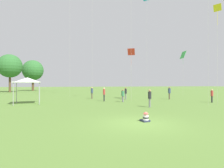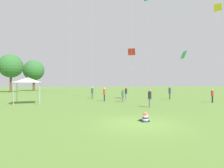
{
  "view_description": "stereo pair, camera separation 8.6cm",
  "coord_description": "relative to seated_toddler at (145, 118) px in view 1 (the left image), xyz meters",
  "views": [
    {
      "loc": [
        -3.99,
        -9.06,
        2.2
      ],
      "look_at": [
        0.17,
        6.59,
        2.22
      ],
      "focal_mm": 28.0,
      "sensor_mm": 36.0,
      "label": 1
    },
    {
      "loc": [
        -3.91,
        -9.08,
        2.2
      ],
      "look_at": [
        0.17,
        6.59,
        2.22
      ],
      "focal_mm": 28.0,
      "sensor_mm": 36.0,
      "label": 2
    }
  ],
  "objects": [
    {
      "name": "kite_4",
      "position": [
        15.69,
        17.37,
        7.12
      ],
      "size": [
        0.76,
        1.47,
        8.09
      ],
      "rotation": [
        0.0,
        0.0,
        3.78
      ],
      "color": "green",
      "rests_on": "ground"
    },
    {
      "name": "person_standing_7",
      "position": [
        3.86,
        14.47,
        0.83
      ],
      "size": [
        0.33,
        0.33,
        1.74
      ],
      "rotation": [
        0.0,
        0.0,
        4.74
      ],
      "color": "slate",
      "rests_on": "ground"
    },
    {
      "name": "ground_plane",
      "position": [
        -0.55,
        -0.36,
        -0.22
      ],
      "size": [
        300.0,
        300.0,
        0.0
      ],
      "primitive_type": "plane",
      "color": "#567A33"
    },
    {
      "name": "distant_tree_1",
      "position": [
        -19.38,
        44.06,
        6.97
      ],
      "size": [
        6.37,
        6.37,
        10.42
      ],
      "color": "brown",
      "rests_on": "ground"
    },
    {
      "name": "seated_toddler",
      "position": [
        0.0,
        0.0,
        0.0
      ],
      "size": [
        0.49,
        0.58,
        0.56
      ],
      "rotation": [
        0.0,
        0.0,
        0.13
      ],
      "color": "#282D47",
      "rests_on": "ground"
    },
    {
      "name": "canopy_tent",
      "position": [
        -8.69,
        11.91,
        2.43
      ],
      "size": [
        3.06,
        3.06,
        2.97
      ],
      "rotation": [
        0.0,
        0.0,
        0.12
      ],
      "color": "white",
      "rests_on": "ground"
    },
    {
      "name": "person_standing_5",
      "position": [
        10.12,
        13.08,
        0.86
      ],
      "size": [
        0.52,
        0.52,
        1.81
      ],
      "rotation": [
        0.0,
        0.0,
        5.64
      ],
      "color": "brown",
      "rests_on": "ground"
    },
    {
      "name": "distant_tree_0",
      "position": [
        -15.29,
        54.58,
        6.68
      ],
      "size": [
        6.85,
        6.85,
        10.36
      ],
      "color": "brown",
      "rests_on": "ground"
    },
    {
      "name": "kite_6",
      "position": [
        4.96,
        15.14,
        6.69
      ],
      "size": [
        1.2,
        1.0,
        7.53
      ],
      "rotation": [
        0.0,
        0.0,
        1.85
      ],
      "color": "red",
      "rests_on": "ground"
    },
    {
      "name": "person_standing_4",
      "position": [
        12.45,
        7.75,
        0.75
      ],
      "size": [
        0.36,
        0.36,
        1.6
      ],
      "rotation": [
        0.0,
        0.0,
        1.85
      ],
      "color": "black",
      "rests_on": "ground"
    },
    {
      "name": "person_standing_2",
      "position": [
        3.19,
        5.7,
        0.8
      ],
      "size": [
        0.45,
        0.45,
        1.7
      ],
      "rotation": [
        0.0,
        0.0,
        2.36
      ],
      "color": "slate",
      "rests_on": "ground"
    },
    {
      "name": "kite_2",
      "position": [
        11.31,
        5.86,
        9.7
      ],
      "size": [
        0.66,
        0.79,
        10.83
      ],
      "rotation": [
        0.0,
        0.0,
        1.36
      ],
      "color": "yellow",
      "rests_on": "ground"
    },
    {
      "name": "person_standing_6",
      "position": [
        0.27,
        12.71,
        0.85
      ],
      "size": [
        0.36,
        0.36,
        1.75
      ],
      "rotation": [
        0.0,
        0.0,
        5.08
      ],
      "color": "black",
      "rests_on": "ground"
    },
    {
      "name": "person_standing_1",
      "position": [
        -0.7,
        16.94,
        0.85
      ],
      "size": [
        0.48,
        0.48,
        1.79
      ],
      "rotation": [
        0.0,
        0.0,
        2.26
      ],
      "color": "brown",
      "rests_on": "ground"
    },
    {
      "name": "person_standing_3",
      "position": [
        2.28,
        11.06,
        0.69
      ],
      "size": [
        0.51,
        0.51,
        1.56
      ],
      "rotation": [
        0.0,
        0.0,
        3.69
      ],
      "color": "slate",
      "rests_on": "ground"
    }
  ]
}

